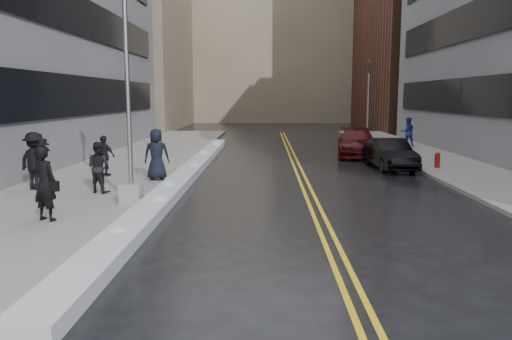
{
  "coord_description": "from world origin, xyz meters",
  "views": [
    {
      "loc": [
        0.94,
        -13.38,
        3.47
      ],
      "look_at": [
        0.65,
        1.29,
        1.3
      ],
      "focal_mm": 35.0,
      "sensor_mm": 36.0,
      "label": 1
    }
  ],
  "objects_px": {
    "pedestrian_d": "(104,156)",
    "pedestrian_b": "(99,167)",
    "pedestrian_east": "(408,132)",
    "car_maroon": "(357,143)",
    "pedestrian_c": "(157,154)",
    "pedestrian_e": "(35,161)",
    "lamppost": "(129,127)",
    "fire_hydrant": "(437,159)",
    "car_black": "(390,154)",
    "traffic_signal": "(368,97)",
    "pedestrian_fedora": "(45,183)"
  },
  "relations": [
    {
      "from": "fire_hydrant",
      "to": "pedestrian_d",
      "type": "relative_size",
      "value": 0.43
    },
    {
      "from": "fire_hydrant",
      "to": "pedestrian_east",
      "type": "relative_size",
      "value": 0.38
    },
    {
      "from": "car_maroon",
      "to": "pedestrian_east",
      "type": "bearing_deg",
      "value": 53.53
    },
    {
      "from": "lamppost",
      "to": "pedestrian_c",
      "type": "height_order",
      "value": "lamppost"
    },
    {
      "from": "pedestrian_b",
      "to": "lamppost",
      "type": "bearing_deg",
      "value": 157.0
    },
    {
      "from": "pedestrian_c",
      "to": "pedestrian_d",
      "type": "xyz_separation_m",
      "value": [
        -2.39,
        0.84,
        -0.17
      ]
    },
    {
      "from": "pedestrian_fedora",
      "to": "pedestrian_east",
      "type": "relative_size",
      "value": 1.06
    },
    {
      "from": "fire_hydrant",
      "to": "pedestrian_fedora",
      "type": "xyz_separation_m",
      "value": [
        -13.97,
        -10.36,
        0.62
      ]
    },
    {
      "from": "traffic_signal",
      "to": "pedestrian_d",
      "type": "distance_m",
      "value": 22.23
    },
    {
      "from": "pedestrian_c",
      "to": "car_black",
      "type": "xyz_separation_m",
      "value": [
        10.32,
        4.2,
        -0.45
      ]
    },
    {
      "from": "car_maroon",
      "to": "pedestrian_e",
      "type": "bearing_deg",
      "value": -132.12
    },
    {
      "from": "pedestrian_d",
      "to": "pedestrian_east",
      "type": "height_order",
      "value": "pedestrian_east"
    },
    {
      "from": "traffic_signal",
      "to": "pedestrian_e",
      "type": "height_order",
      "value": "traffic_signal"
    },
    {
      "from": "car_black",
      "to": "pedestrian_b",
      "type": "bearing_deg",
      "value": -153.58
    },
    {
      "from": "traffic_signal",
      "to": "car_black",
      "type": "height_order",
      "value": "traffic_signal"
    },
    {
      "from": "fire_hydrant",
      "to": "car_maroon",
      "type": "height_order",
      "value": "car_maroon"
    },
    {
      "from": "pedestrian_east",
      "to": "lamppost",
      "type": "bearing_deg",
      "value": 54.82
    },
    {
      "from": "traffic_signal",
      "to": "car_maroon",
      "type": "distance_m",
      "value": 8.93
    },
    {
      "from": "pedestrian_b",
      "to": "pedestrian_c",
      "type": "bearing_deg",
      "value": -94.72
    },
    {
      "from": "fire_hydrant",
      "to": "pedestrian_c",
      "type": "distance_m",
      "value": 12.98
    },
    {
      "from": "traffic_signal",
      "to": "pedestrian_east",
      "type": "relative_size",
      "value": 3.1
    },
    {
      "from": "traffic_signal",
      "to": "car_black",
      "type": "bearing_deg",
      "value": -96.81
    },
    {
      "from": "lamppost",
      "to": "fire_hydrant",
      "type": "distance_m",
      "value": 14.81
    },
    {
      "from": "pedestrian_east",
      "to": "car_maroon",
      "type": "distance_m",
      "value": 5.95
    },
    {
      "from": "fire_hydrant",
      "to": "pedestrian_fedora",
      "type": "bearing_deg",
      "value": -143.43
    },
    {
      "from": "pedestrian_east",
      "to": "pedestrian_b",
      "type": "bearing_deg",
      "value": 49.13
    },
    {
      "from": "pedestrian_d",
      "to": "car_black",
      "type": "height_order",
      "value": "pedestrian_d"
    },
    {
      "from": "pedestrian_e",
      "to": "pedestrian_d",
      "type": "bearing_deg",
      "value": -94.21
    },
    {
      "from": "pedestrian_b",
      "to": "car_black",
      "type": "height_order",
      "value": "pedestrian_b"
    },
    {
      "from": "pedestrian_b",
      "to": "pedestrian_east",
      "type": "distance_m",
      "value": 22.41
    },
    {
      "from": "pedestrian_d",
      "to": "pedestrian_b",
      "type": "bearing_deg",
      "value": 124.67
    },
    {
      "from": "traffic_signal",
      "to": "pedestrian_d",
      "type": "height_order",
      "value": "traffic_signal"
    },
    {
      "from": "traffic_signal",
      "to": "pedestrian_fedora",
      "type": "height_order",
      "value": "traffic_signal"
    },
    {
      "from": "pedestrian_fedora",
      "to": "lamppost",
      "type": "bearing_deg",
      "value": -103.92
    },
    {
      "from": "pedestrian_e",
      "to": "car_black",
      "type": "xyz_separation_m",
      "value": [
        14.21,
        6.39,
        -0.45
      ]
    },
    {
      "from": "traffic_signal",
      "to": "car_black",
      "type": "distance_m",
      "value": 13.83
    },
    {
      "from": "pedestrian_fedora",
      "to": "pedestrian_d",
      "type": "xyz_separation_m",
      "value": [
        -0.84,
        7.53,
        -0.17
      ]
    },
    {
      "from": "lamppost",
      "to": "pedestrian_e",
      "type": "relative_size",
      "value": 3.69
    },
    {
      "from": "pedestrian_e",
      "to": "lamppost",
      "type": "bearing_deg",
      "value": 174.14
    },
    {
      "from": "fire_hydrant",
      "to": "car_black",
      "type": "height_order",
      "value": "car_black"
    },
    {
      "from": "traffic_signal",
      "to": "pedestrian_d",
      "type": "bearing_deg",
      "value": -130.38
    },
    {
      "from": "pedestrian_e",
      "to": "car_maroon",
      "type": "distance_m",
      "value": 17.89
    },
    {
      "from": "pedestrian_d",
      "to": "pedestrian_e",
      "type": "relative_size",
      "value": 0.83
    },
    {
      "from": "pedestrian_e",
      "to": "car_black",
      "type": "bearing_deg",
      "value": -133.68
    },
    {
      "from": "pedestrian_b",
      "to": "pedestrian_c",
      "type": "relative_size",
      "value": 0.86
    },
    {
      "from": "fire_hydrant",
      "to": "pedestrian_e",
      "type": "xyz_separation_m",
      "value": [
        -16.31,
        -5.87,
        0.64
      ]
    },
    {
      "from": "pedestrian_b",
      "to": "pedestrian_d",
      "type": "distance_m",
      "value": 3.67
    },
    {
      "from": "pedestrian_c",
      "to": "car_maroon",
      "type": "distance_m",
      "value": 13.54
    },
    {
      "from": "pedestrian_east",
      "to": "car_black",
      "type": "distance_m",
      "value": 10.15
    },
    {
      "from": "pedestrian_d",
      "to": "pedestrian_c",
      "type": "bearing_deg",
      "value": -179.9
    }
  ]
}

